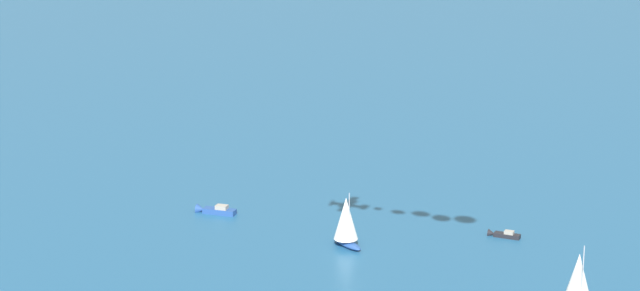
# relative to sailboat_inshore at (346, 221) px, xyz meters

# --- Properties ---
(sailboat_inshore) EXTENTS (6.18, 6.40, 8.97)m
(sailboat_inshore) POSITION_rel_sailboat_inshore_xyz_m (0.00, 0.00, 0.00)
(sailboat_inshore) COLOR #23478C
(sailboat_inshore) RESTS_ON ground_plane
(motorboat_offshore) EXTENTS (2.23, 5.38, 1.52)m
(motorboat_offshore) POSITION_rel_sailboat_inshore_xyz_m (9.95, -23.63, -3.69)
(motorboat_offshore) COLOR black
(motorboat_offshore) RESTS_ON ground_plane
(motorboat_trailing) EXTENTS (2.33, 7.09, 2.02)m
(motorboat_trailing) POSITION_rel_sailboat_inshore_xyz_m (10.17, 25.22, -3.55)
(motorboat_trailing) COLOR #23478C
(motorboat_trailing) RESTS_ON ground_plane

